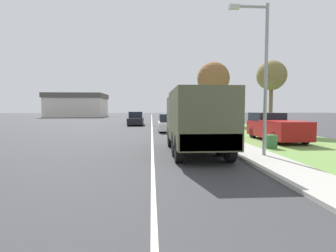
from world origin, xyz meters
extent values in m
plane|color=#38383A|center=(0.00, 40.00, 0.00)|extent=(180.00, 180.00, 0.00)
cube|color=silver|center=(0.00, 40.00, 0.00)|extent=(0.12, 120.00, 0.00)
cube|color=#ADAAA3|center=(4.50, 40.00, 0.06)|extent=(1.80, 120.00, 0.12)
cube|color=#6B9347|center=(8.90, 40.00, 0.01)|extent=(7.00, 120.00, 0.02)
cube|color=#545B3D|center=(2.02, 14.64, 1.65)|extent=(2.31, 1.83, 2.14)
cube|color=#4C5138|center=(2.02, 11.36, 1.74)|extent=(2.31, 4.71, 2.33)
cube|color=#545B3D|center=(2.02, 9.06, 0.93)|extent=(2.20, 0.10, 0.60)
cube|color=red|center=(1.15, 9.04, 1.13)|extent=(0.12, 0.06, 0.12)
cube|color=red|center=(2.89, 9.04, 1.13)|extent=(0.12, 0.06, 0.12)
cylinder|color=black|center=(1.01, 14.54, 0.55)|extent=(0.30, 1.10, 1.10)
cylinder|color=black|center=(3.02, 14.54, 0.55)|extent=(0.30, 1.10, 1.10)
cylinder|color=black|center=(1.01, 10.18, 0.55)|extent=(0.30, 1.10, 1.10)
cylinder|color=black|center=(3.02, 10.18, 0.55)|extent=(0.30, 1.10, 1.10)
cylinder|color=black|center=(1.01, 11.60, 0.55)|extent=(0.30, 1.10, 1.10)
cylinder|color=black|center=(3.02, 11.60, 0.55)|extent=(0.30, 1.10, 1.10)
cube|color=silver|center=(1.46, 23.96, 0.53)|extent=(1.75, 4.08, 0.70)
cube|color=black|center=(1.46, 24.04, 1.24)|extent=(1.54, 1.83, 0.72)
cylinder|color=black|center=(0.68, 25.27, 0.32)|extent=(0.20, 0.64, 0.64)
cylinder|color=black|center=(2.23, 25.27, 0.32)|extent=(0.20, 0.64, 0.64)
cylinder|color=black|center=(0.68, 22.66, 0.32)|extent=(0.20, 0.64, 0.64)
cylinder|color=black|center=(2.23, 22.66, 0.32)|extent=(0.20, 0.64, 0.64)
cube|color=black|center=(-2.03, 33.39, 0.56)|extent=(1.87, 4.46, 0.76)
cube|color=black|center=(-2.03, 33.48, 1.32)|extent=(1.65, 2.01, 0.77)
cylinder|color=black|center=(-2.87, 34.82, 0.32)|extent=(0.20, 0.64, 0.64)
cylinder|color=black|center=(-1.20, 34.82, 0.32)|extent=(0.20, 0.64, 0.64)
cylinder|color=black|center=(-2.87, 31.96, 0.32)|extent=(0.20, 0.64, 0.64)
cylinder|color=black|center=(-1.20, 31.96, 0.32)|extent=(0.20, 0.64, 0.64)
cube|color=maroon|center=(8.00, 16.49, 0.74)|extent=(2.01, 5.18, 0.99)
cube|color=black|center=(8.00, 17.99, 1.53)|extent=(1.84, 2.17, 0.57)
cube|color=maroon|center=(8.00, 15.40, 1.30)|extent=(2.01, 3.00, 0.12)
cylinder|color=black|center=(7.11, 18.20, 0.40)|extent=(0.24, 0.76, 0.76)
cylinder|color=black|center=(8.88, 18.20, 0.40)|extent=(0.24, 0.76, 0.76)
cylinder|color=black|center=(7.11, 14.78, 0.40)|extent=(0.24, 0.76, 0.76)
cylinder|color=black|center=(8.88, 14.78, 0.40)|extent=(0.24, 0.76, 0.76)
cylinder|color=gray|center=(4.75, 10.95, 3.27)|extent=(0.14, 0.14, 6.30)
cylinder|color=gray|center=(4.05, 10.95, 6.27)|extent=(1.40, 0.11, 0.11)
cube|color=#B2B2AD|center=(3.35, 10.95, 6.24)|extent=(0.44, 0.24, 0.16)
cylinder|color=brown|center=(10.16, 22.04, 2.12)|extent=(0.32, 0.32, 4.21)
sphere|color=olive|center=(10.16, 22.04, 4.92)|extent=(2.50, 2.50, 2.50)
cylinder|color=brown|center=(7.99, 34.00, 2.45)|extent=(0.31, 0.31, 4.85)
sphere|color=brown|center=(7.99, 34.00, 6.02)|extent=(4.19, 4.19, 4.19)
cube|color=#3D7042|center=(6.20, 13.48, 0.37)|extent=(0.55, 0.45, 0.70)
cube|color=beige|center=(-18.94, 68.59, 2.35)|extent=(13.47, 11.20, 4.70)
cube|color=#514C47|center=(-18.94, 68.59, 5.29)|extent=(14.01, 11.64, 1.18)
camera|label=1|loc=(-0.04, 0.16, 2.10)|focal=28.00mm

